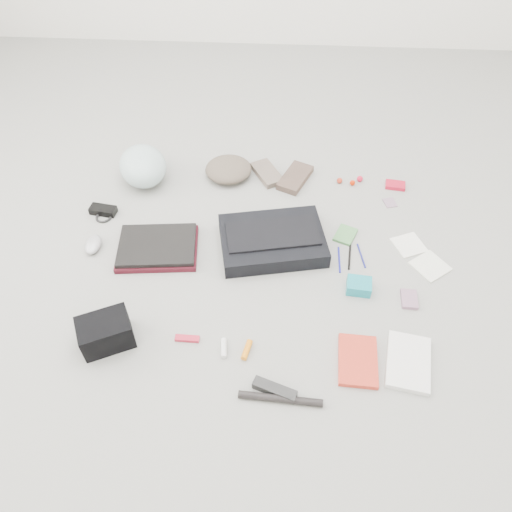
# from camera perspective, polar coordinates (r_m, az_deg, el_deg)

# --- Properties ---
(ground_plane) EXTENTS (4.00, 4.00, 0.00)m
(ground_plane) POSITION_cam_1_polar(r_m,az_deg,el_deg) (2.12, 0.00, -0.90)
(ground_plane) COLOR gray
(messenger_bag) EXTENTS (0.49, 0.39, 0.07)m
(messenger_bag) POSITION_cam_1_polar(r_m,az_deg,el_deg) (2.16, 1.88, 1.78)
(messenger_bag) COLOR black
(messenger_bag) RESTS_ON ground_plane
(bag_flap) EXTENTS (0.42, 0.25, 0.01)m
(bag_flap) POSITION_cam_1_polar(r_m,az_deg,el_deg) (2.13, 1.91, 2.56)
(bag_flap) COLOR black
(bag_flap) RESTS_ON messenger_bag
(laptop_sleeve) EXTENTS (0.36, 0.29, 0.02)m
(laptop_sleeve) POSITION_cam_1_polar(r_m,az_deg,el_deg) (2.20, -11.16, 0.82)
(laptop_sleeve) COLOR #480F19
(laptop_sleeve) RESTS_ON ground_plane
(laptop) EXTENTS (0.35, 0.27, 0.02)m
(laptop) POSITION_cam_1_polar(r_m,az_deg,el_deg) (2.18, -11.24, 1.22)
(laptop) COLOR black
(laptop) RESTS_ON laptop_sleeve
(bike_helmet) EXTENTS (0.31, 0.34, 0.17)m
(bike_helmet) POSITION_cam_1_polar(r_m,az_deg,el_deg) (2.52, -12.81, 10.00)
(bike_helmet) COLOR silver
(bike_helmet) RESTS_ON ground_plane
(beanie) EXTENTS (0.25, 0.24, 0.08)m
(beanie) POSITION_cam_1_polar(r_m,az_deg,el_deg) (2.51, -3.17, 9.86)
(beanie) COLOR brown
(beanie) RESTS_ON ground_plane
(mitten_left) EXTENTS (0.18, 0.22, 0.03)m
(mitten_left) POSITION_cam_1_polar(r_m,az_deg,el_deg) (2.53, 1.28, 9.43)
(mitten_left) COLOR #6D5D52
(mitten_left) RESTS_ON ground_plane
(mitten_right) EXTENTS (0.19, 0.24, 0.03)m
(mitten_right) POSITION_cam_1_polar(r_m,az_deg,el_deg) (2.50, 4.49, 8.91)
(mitten_right) COLOR brown
(mitten_right) RESTS_ON ground_plane
(power_brick) EXTENTS (0.13, 0.07, 0.03)m
(power_brick) POSITION_cam_1_polar(r_m,az_deg,el_deg) (2.43, -17.07, 5.03)
(power_brick) COLOR black
(power_brick) RESTS_ON ground_plane
(cable_coil) EXTENTS (0.09, 0.09, 0.01)m
(cable_coil) POSITION_cam_1_polar(r_m,az_deg,el_deg) (2.41, -17.02, 4.27)
(cable_coil) COLOR black
(cable_coil) RESTS_ON ground_plane
(mouse) EXTENTS (0.07, 0.11, 0.04)m
(mouse) POSITION_cam_1_polar(r_m,az_deg,el_deg) (2.27, -18.12, 1.27)
(mouse) COLOR #A5A5AA
(mouse) RESTS_ON ground_plane
(camera_bag) EXTENTS (0.22, 0.20, 0.12)m
(camera_bag) POSITION_cam_1_polar(r_m,az_deg,el_deg) (1.92, -16.81, -8.36)
(camera_bag) COLOR black
(camera_bag) RESTS_ON ground_plane
(multitool) EXTENTS (0.09, 0.03, 0.01)m
(multitool) POSITION_cam_1_polar(r_m,az_deg,el_deg) (1.91, -7.87, -9.33)
(multitool) COLOR #B01C31
(multitool) RESTS_ON ground_plane
(toiletry_tube_white) EXTENTS (0.03, 0.08, 0.02)m
(toiletry_tube_white) POSITION_cam_1_polar(r_m,az_deg,el_deg) (1.87, -3.70, -10.45)
(toiletry_tube_white) COLOR silver
(toiletry_tube_white) RESTS_ON ground_plane
(toiletry_tube_orange) EXTENTS (0.04, 0.08, 0.02)m
(toiletry_tube_orange) POSITION_cam_1_polar(r_m,az_deg,el_deg) (1.86, -1.06, -10.67)
(toiletry_tube_orange) COLOR orange
(toiletry_tube_orange) RESTS_ON ground_plane
(u_lock) EXTENTS (0.16, 0.09, 0.03)m
(u_lock) POSITION_cam_1_polar(r_m,az_deg,el_deg) (1.78, 2.14, -15.02)
(u_lock) COLOR black
(u_lock) RESTS_ON ground_plane
(bike_pump) EXTENTS (0.29, 0.04, 0.03)m
(bike_pump) POSITION_cam_1_polar(r_m,az_deg,el_deg) (1.77, 2.80, -15.98)
(bike_pump) COLOR black
(bike_pump) RESTS_ON ground_plane
(book_red) EXTENTS (0.15, 0.21, 0.02)m
(book_red) POSITION_cam_1_polar(r_m,az_deg,el_deg) (1.87, 11.57, -11.64)
(book_red) COLOR red
(book_red) RESTS_ON ground_plane
(book_white) EXTENTS (0.19, 0.25, 0.02)m
(book_white) POSITION_cam_1_polar(r_m,az_deg,el_deg) (1.91, 17.01, -11.52)
(book_white) COLOR silver
(book_white) RESTS_ON ground_plane
(notepad) EXTENTS (0.12, 0.13, 0.01)m
(notepad) POSITION_cam_1_polar(r_m,az_deg,el_deg) (2.26, 10.18, 2.40)
(notepad) COLOR #488246
(notepad) RESTS_ON ground_plane
(pen_blue) EXTENTS (0.01, 0.14, 0.01)m
(pen_blue) POSITION_cam_1_polar(r_m,az_deg,el_deg) (2.16, 9.49, -0.41)
(pen_blue) COLOR #191B96
(pen_blue) RESTS_ON ground_plane
(pen_black) EXTENTS (0.03, 0.16, 0.01)m
(pen_black) POSITION_cam_1_polar(r_m,az_deg,el_deg) (2.18, 10.66, 0.05)
(pen_black) COLOR black
(pen_black) RESTS_ON ground_plane
(pen_navy) EXTENTS (0.03, 0.13, 0.01)m
(pen_navy) POSITION_cam_1_polar(r_m,az_deg,el_deg) (2.19, 11.94, 0.04)
(pen_navy) COLOR navy
(pen_navy) RESTS_ON ground_plane
(accordion_wallet) EXTENTS (0.11, 0.09, 0.05)m
(accordion_wallet) POSITION_cam_1_polar(r_m,az_deg,el_deg) (2.05, 11.67, -3.37)
(accordion_wallet) COLOR teal
(accordion_wallet) RESTS_ON ground_plane
(card_deck) EXTENTS (0.07, 0.09, 0.02)m
(card_deck) POSITION_cam_1_polar(r_m,az_deg,el_deg) (2.08, 17.11, -4.74)
(card_deck) COLOR gray
(card_deck) RESTS_ON ground_plane
(napkin_top) EXTENTS (0.16, 0.16, 0.01)m
(napkin_top) POSITION_cam_1_polar(r_m,az_deg,el_deg) (2.28, 17.06, 1.21)
(napkin_top) COLOR white
(napkin_top) RESTS_ON ground_plane
(napkin_bottom) EXTENTS (0.18, 0.18, 0.01)m
(napkin_bottom) POSITION_cam_1_polar(r_m,az_deg,el_deg) (2.23, 19.27, -1.10)
(napkin_bottom) COLOR silver
(napkin_bottom) RESTS_ON ground_plane
(lollipop_a) EXTENTS (0.04, 0.04, 0.03)m
(lollipop_a) POSITION_cam_1_polar(r_m,az_deg,el_deg) (2.52, 9.53, 8.50)
(lollipop_a) COLOR #AD2E18
(lollipop_a) RESTS_ON ground_plane
(lollipop_b) EXTENTS (0.04, 0.04, 0.03)m
(lollipop_b) POSITION_cam_1_polar(r_m,az_deg,el_deg) (2.52, 10.96, 8.21)
(lollipop_b) COLOR red
(lollipop_b) RESTS_ON ground_plane
(lollipop_c) EXTENTS (0.04, 0.04, 0.03)m
(lollipop_c) POSITION_cam_1_polar(r_m,az_deg,el_deg) (2.54, 11.78, 8.63)
(lollipop_c) COLOR red
(lollipop_c) RESTS_ON ground_plane
(altoids_tin) EXTENTS (0.10, 0.07, 0.02)m
(altoids_tin) POSITION_cam_1_polar(r_m,az_deg,el_deg) (2.56, 15.63, 7.80)
(altoids_tin) COLOR red
(altoids_tin) RESTS_ON ground_plane
(stamp_sheet) EXTENTS (0.07, 0.08, 0.00)m
(stamp_sheet) POSITION_cam_1_polar(r_m,az_deg,el_deg) (2.46, 15.05, 5.91)
(stamp_sheet) COLOR gray
(stamp_sheet) RESTS_ON ground_plane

